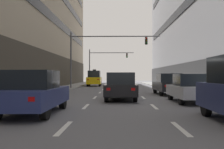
# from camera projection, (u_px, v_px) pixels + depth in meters

# --- Properties ---
(ground_plane) EXTENTS (120.00, 120.00, 0.00)m
(ground_plane) POSITION_uv_depth(u_px,v_px,m) (119.00, 100.00, 15.08)
(ground_plane) COLOR slate
(sidewalk_left) EXTENTS (2.75, 80.00, 0.14)m
(sidewalk_left) POSITION_uv_depth(u_px,v_px,m) (16.00, 99.00, 15.21)
(sidewalk_left) COLOR gray
(sidewalk_left) RESTS_ON ground
(sidewalk_right) EXTENTS (2.75, 80.00, 0.14)m
(sidewalk_right) POSITION_uv_depth(u_px,v_px,m) (224.00, 99.00, 14.96)
(sidewalk_right) COLOR gray
(sidewalk_right) RESTS_ON ground
(lane_stripe_l1_s2) EXTENTS (0.16, 2.00, 0.01)m
(lane_stripe_l1_s2) POSITION_uv_depth(u_px,v_px,m) (64.00, 128.00, 7.12)
(lane_stripe_l1_s2) COLOR silver
(lane_stripe_l1_s2) RESTS_ON ground
(lane_stripe_l1_s3) EXTENTS (0.16, 2.00, 0.01)m
(lane_stripe_l1_s3) POSITION_uv_depth(u_px,v_px,m) (86.00, 106.00, 12.12)
(lane_stripe_l1_s3) COLOR silver
(lane_stripe_l1_s3) RESTS_ON ground
(lane_stripe_l1_s4) EXTENTS (0.16, 2.00, 0.01)m
(lane_stripe_l1_s4) POSITION_uv_depth(u_px,v_px,m) (95.00, 97.00, 17.12)
(lane_stripe_l1_s4) COLOR silver
(lane_stripe_l1_s4) RESTS_ON ground
(lane_stripe_l1_s5) EXTENTS (0.16, 2.00, 0.01)m
(lane_stripe_l1_s5) POSITION_uv_depth(u_px,v_px,m) (100.00, 93.00, 22.12)
(lane_stripe_l1_s5) COLOR silver
(lane_stripe_l1_s5) RESTS_ON ground
(lane_stripe_l1_s6) EXTENTS (0.16, 2.00, 0.01)m
(lane_stripe_l1_s6) POSITION_uv_depth(u_px,v_px,m) (103.00, 89.00, 27.12)
(lane_stripe_l1_s6) COLOR silver
(lane_stripe_l1_s6) RESTS_ON ground
(lane_stripe_l1_s7) EXTENTS (0.16, 2.00, 0.01)m
(lane_stripe_l1_s7) POSITION_uv_depth(u_px,v_px,m) (105.00, 87.00, 32.11)
(lane_stripe_l1_s7) COLOR silver
(lane_stripe_l1_s7) RESTS_ON ground
(lane_stripe_l1_s8) EXTENTS (0.16, 2.00, 0.01)m
(lane_stripe_l1_s8) POSITION_uv_depth(u_px,v_px,m) (107.00, 86.00, 37.11)
(lane_stripe_l1_s8) COLOR silver
(lane_stripe_l1_s8) RESTS_ON ground
(lane_stripe_l1_s9) EXTENTS (0.16, 2.00, 0.01)m
(lane_stripe_l1_s9) POSITION_uv_depth(u_px,v_px,m) (108.00, 85.00, 42.11)
(lane_stripe_l1_s9) COLOR silver
(lane_stripe_l1_s9) RESTS_ON ground
(lane_stripe_l1_s10) EXTENTS (0.16, 2.00, 0.01)m
(lane_stripe_l1_s10) POSITION_uv_depth(u_px,v_px,m) (109.00, 84.00, 47.11)
(lane_stripe_l1_s10) COLOR silver
(lane_stripe_l1_s10) RESTS_ON ground
(lane_stripe_l2_s2) EXTENTS (0.16, 2.00, 0.01)m
(lane_stripe_l2_s2) POSITION_uv_depth(u_px,v_px,m) (180.00, 128.00, 7.05)
(lane_stripe_l2_s2) COLOR silver
(lane_stripe_l2_s2) RESTS_ON ground
(lane_stripe_l2_s3) EXTENTS (0.16, 2.00, 0.01)m
(lane_stripe_l2_s3) POSITION_uv_depth(u_px,v_px,m) (154.00, 107.00, 12.05)
(lane_stripe_l2_s3) COLOR silver
(lane_stripe_l2_s3) RESTS_ON ground
(lane_stripe_l2_s4) EXTENTS (0.16, 2.00, 0.01)m
(lane_stripe_l2_s4) POSITION_uv_depth(u_px,v_px,m) (143.00, 98.00, 17.05)
(lane_stripe_l2_s4) COLOR silver
(lane_stripe_l2_s4) RESTS_ON ground
(lane_stripe_l2_s5) EXTENTS (0.16, 2.00, 0.01)m
(lane_stripe_l2_s5) POSITION_uv_depth(u_px,v_px,m) (137.00, 93.00, 22.05)
(lane_stripe_l2_s5) COLOR silver
(lane_stripe_l2_s5) RESTS_ON ground
(lane_stripe_l2_s6) EXTENTS (0.16, 2.00, 0.01)m
(lane_stripe_l2_s6) POSITION_uv_depth(u_px,v_px,m) (133.00, 89.00, 27.05)
(lane_stripe_l2_s6) COLOR silver
(lane_stripe_l2_s6) RESTS_ON ground
(lane_stripe_l2_s7) EXTENTS (0.16, 2.00, 0.01)m
(lane_stripe_l2_s7) POSITION_uv_depth(u_px,v_px,m) (131.00, 87.00, 32.05)
(lane_stripe_l2_s7) COLOR silver
(lane_stripe_l2_s7) RESTS_ON ground
(lane_stripe_l2_s8) EXTENTS (0.16, 2.00, 0.01)m
(lane_stripe_l2_s8) POSITION_uv_depth(u_px,v_px,m) (129.00, 86.00, 37.05)
(lane_stripe_l2_s8) COLOR silver
(lane_stripe_l2_s8) RESTS_ON ground
(lane_stripe_l2_s9) EXTENTS (0.16, 2.00, 0.01)m
(lane_stripe_l2_s9) POSITION_uv_depth(u_px,v_px,m) (128.00, 85.00, 42.04)
(lane_stripe_l2_s9) COLOR silver
(lane_stripe_l2_s9) RESTS_ON ground
(lane_stripe_l2_s10) EXTENTS (0.16, 2.00, 0.01)m
(lane_stripe_l2_s10) POSITION_uv_depth(u_px,v_px,m) (126.00, 84.00, 47.04)
(lane_stripe_l2_s10) COLOR silver
(lane_stripe_l2_s10) RESTS_ON ground
(taxi_driving_0) EXTENTS (2.02, 4.68, 2.44)m
(taxi_driving_0) POSITION_uv_depth(u_px,v_px,m) (94.00, 78.00, 35.89)
(taxi_driving_0) COLOR black
(taxi_driving_0) RESTS_ON ground
(car_driving_1) EXTENTS (1.98, 4.60, 1.71)m
(car_driving_1) POSITION_uv_depth(u_px,v_px,m) (121.00, 86.00, 15.48)
(car_driving_1) COLOR black
(car_driving_1) RESTS_ON ground
(car_driving_2) EXTENTS (1.96, 4.63, 1.73)m
(car_driving_2) POSITION_uv_depth(u_px,v_px,m) (34.00, 92.00, 9.75)
(car_driving_2) COLOR black
(car_driving_2) RESTS_ON ground
(car_parked_1) EXTENTS (1.83, 4.32, 1.62)m
(car_parked_1) POSITION_uv_depth(u_px,v_px,m) (190.00, 88.00, 13.95)
(car_parked_1) COLOR black
(car_parked_1) RESTS_ON ground
(car_parked_2) EXTENTS (1.96, 4.55, 1.70)m
(car_parked_2) POSITION_uv_depth(u_px,v_px,m) (168.00, 84.00, 19.69)
(car_parked_2) COLOR black
(car_parked_2) RESTS_ON ground
(traffic_signal_0) EXTENTS (10.26, 0.35, 6.41)m
(traffic_signal_0) POSITION_uv_depth(u_px,v_px,m) (99.00, 49.00, 28.12)
(traffic_signal_0) COLOR #4C4C51
(traffic_signal_0) RESTS_ON sidewalk_left
(traffic_signal_1) EXTENTS (8.58, 0.34, 6.47)m
(traffic_signal_1) POSITION_uv_depth(u_px,v_px,m) (103.00, 60.00, 47.33)
(traffic_signal_1) COLOR #4C4C51
(traffic_signal_1) RESTS_ON sidewalk_left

